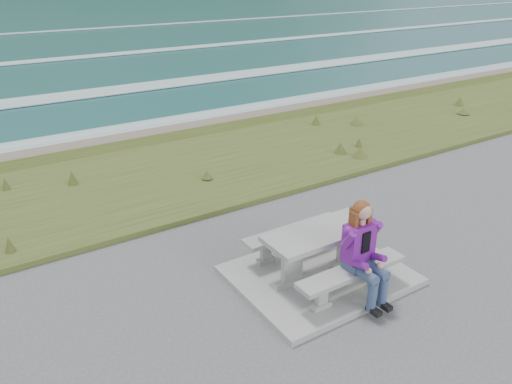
% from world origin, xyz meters
% --- Properties ---
extents(concrete_slab, '(2.60, 2.10, 0.10)m').
position_xyz_m(concrete_slab, '(0.00, 0.00, 0.05)').
color(concrete_slab, gray).
rests_on(concrete_slab, ground).
extents(picnic_table, '(1.80, 0.75, 0.75)m').
position_xyz_m(picnic_table, '(0.00, 0.00, 0.68)').
color(picnic_table, gray).
rests_on(picnic_table, concrete_slab).
extents(bench_landward, '(1.80, 0.35, 0.45)m').
position_xyz_m(bench_landward, '(0.00, -0.70, 0.45)').
color(bench_landward, gray).
rests_on(bench_landward, concrete_slab).
extents(bench_seaward, '(1.80, 0.35, 0.45)m').
position_xyz_m(bench_seaward, '(0.00, 0.70, 0.45)').
color(bench_seaward, gray).
rests_on(bench_seaward, concrete_slab).
extents(grass_verge, '(160.00, 4.50, 0.22)m').
position_xyz_m(grass_verge, '(0.00, 5.00, 0.00)').
color(grass_verge, '#3A481B').
rests_on(grass_verge, ground).
extents(shore_drop, '(160.00, 0.80, 2.20)m').
position_xyz_m(shore_drop, '(0.00, 7.90, 0.00)').
color(shore_drop, '#6F6653').
rests_on(shore_drop, ground).
extents(ocean, '(1600.00, 1600.00, 0.09)m').
position_xyz_m(ocean, '(0.00, 25.09, -1.74)').
color(ocean, '#215A5E').
rests_on(ocean, ground).
extents(seated_woman, '(0.44, 0.76, 1.49)m').
position_xyz_m(seated_woman, '(0.10, -0.84, 0.65)').
color(seated_woman, navy).
rests_on(seated_woman, concrete_slab).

